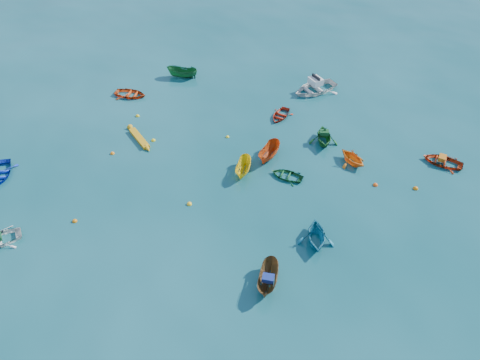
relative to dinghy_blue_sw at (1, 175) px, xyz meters
The scene contains 26 objects.
ground 15.98m from the dinghy_blue_sw, 16.93° to the left, with size 160.00×160.00×0.00m, color #094047.
dinghy_blue_sw is the anchor object (origin of this frame).
sampan_brown_mid 22.06m from the dinghy_blue_sw, ahead, with size 1.12×2.98×1.15m, color brown.
sampan_yellow_mid 18.33m from the dinghy_blue_sw, 36.44° to the left, with size 1.01×2.69×1.04m, color yellow.
dinghy_green_e 21.57m from the dinghy_blue_sw, 34.94° to the left, with size 1.76×2.45×0.51m, color #135226.
dinghy_cyan_se 23.89m from the dinghy_blue_sw, 19.56° to the left, with size 2.43×2.82×1.48m, color #16708D.
dinghy_red_nw 13.67m from the dinghy_blue_sw, 90.40° to the left, with size 2.15×3.01×0.62m, color #C83E10.
sampan_orange_n 20.46m from the dinghy_blue_sw, 41.31° to the left, with size 1.13×2.99×1.16m, color #BB4511.
dinghy_green_n 25.20m from the dinghy_blue_sw, 44.75° to the left, with size 2.40×2.78×1.46m, color #14571C.
dinghy_red_ne 33.80m from the dinghy_blue_sw, 37.83° to the left, with size 2.13×2.98×0.62m, color #A92F0E.
dinghy_red_far 22.94m from the dinghy_blue_sw, 55.21° to the left, with size 1.82×2.55×0.53m, color #AF230E.
dinghy_orange_far 26.79m from the dinghy_blue_sw, 38.55° to the left, with size 2.09×2.42×1.28m, color orange.
sampan_green_far 19.15m from the dinghy_blue_sw, 85.18° to the left, with size 1.14×3.03×1.17m, color #145727.
kayak_yellow 10.71m from the dinghy_blue_sw, 59.84° to the left, with size 0.54×3.70×0.37m, color #CB8E12, non-canonical shape.
motorboat_white 27.85m from the dinghy_blue_sw, 61.07° to the left, with size 3.17×4.44×1.52m, color silver.
tarp_blue_a 22.11m from the dinghy_blue_sw, ahead, with size 0.69×0.52×0.34m, color navy.
tarp_green_b 25.24m from the dinghy_blue_sw, 44.97° to the left, with size 0.71×0.54×0.35m, color #134C21.
tarp_orange_b 33.71m from the dinghy_blue_sw, 37.91° to the left, with size 0.70×0.53×0.34m, color #C96B14.
buoy_or_a 8.32m from the dinghy_blue_sw, ahead, with size 0.35×0.35×0.35m, color orange.
buoy_ye_a 14.81m from the dinghy_blue_sw, 23.29° to the left, with size 0.37×0.37×0.37m, color yellow.
buoy_ye_b 11.74m from the dinghy_blue_sw, 56.90° to the left, with size 0.35×0.35×0.35m, color yellow.
buoy_or_c 8.30m from the dinghy_blue_sw, 53.53° to the left, with size 0.34×0.34×0.34m, color orange.
buoy_ye_c 17.67m from the dinghy_blue_sw, 51.09° to the left, with size 0.30×0.30×0.30m, color yellow.
buoy_or_d 30.93m from the dinghy_blue_sw, 32.63° to the left, with size 0.38×0.38×0.38m, color orange.
buoy_ye_d 11.96m from the dinghy_blue_sw, 76.36° to the left, with size 0.35×0.35×0.35m, color yellow.
buoy_or_e 28.06m from the dinghy_blue_sw, 33.12° to the left, with size 0.36×0.36×0.36m, color #FF540D.
Camera 1 is at (14.77, -15.75, 23.33)m, focal length 35.00 mm.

